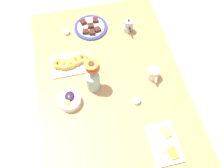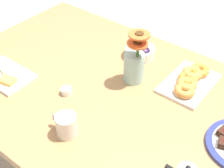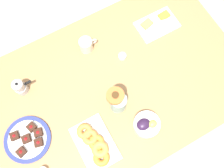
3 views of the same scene
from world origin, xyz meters
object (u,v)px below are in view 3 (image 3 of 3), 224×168
(dessert_plate, at_px, (28,139))
(cheese_platter, at_px, (157,24))
(flower_vase, at_px, (118,102))
(croissant_platter, at_px, (95,144))
(jam_cup_honey, at_px, (122,56))
(grape_bowl, at_px, (146,124))
(coffee_mug, at_px, (86,45))
(moka_pot, at_px, (20,87))
(dining_table, at_px, (112,90))

(dessert_plate, bearing_deg, cheese_platter, 14.89)
(flower_vase, bearing_deg, croissant_platter, -149.30)
(jam_cup_honey, xyz_separation_m, dessert_plate, (-0.70, -0.18, -0.00))
(grape_bowl, bearing_deg, jam_cup_honey, 77.90)
(cheese_platter, bearing_deg, coffee_mug, 171.38)
(cheese_platter, xyz_separation_m, flower_vase, (-0.48, -0.34, 0.08))
(grape_bowl, xyz_separation_m, flower_vase, (-0.08, 0.17, 0.06))
(croissant_platter, distance_m, moka_pot, 0.53)
(dining_table, height_order, croissant_platter, croissant_platter)
(coffee_mug, bearing_deg, flower_vase, -91.92)
(dining_table, xyz_separation_m, grape_bowl, (0.05, -0.29, 0.12))
(coffee_mug, bearing_deg, cheese_platter, -8.62)
(dining_table, relative_size, croissant_platter, 5.62)
(dining_table, height_order, dessert_plate, dessert_plate)
(grape_bowl, distance_m, cheese_platter, 0.65)
(cheese_platter, xyz_separation_m, jam_cup_honey, (-0.31, -0.09, 0.00))
(croissant_platter, height_order, dessert_plate, dessert_plate)
(croissant_platter, relative_size, flower_vase, 1.12)
(grape_bowl, bearing_deg, coffee_mug, 96.69)
(croissant_platter, bearing_deg, grape_bowl, -9.02)
(jam_cup_honey, distance_m, flower_vase, 0.32)
(croissant_platter, xyz_separation_m, flower_vase, (0.21, 0.13, 0.07))
(jam_cup_honey, height_order, dessert_plate, dessert_plate)
(coffee_mug, bearing_deg, jam_cup_honey, -45.06)
(jam_cup_honey, bearing_deg, grape_bowl, -102.10)
(dining_table, bearing_deg, grape_bowl, -79.77)
(cheese_platter, bearing_deg, dessert_plate, -165.11)
(cheese_platter, relative_size, flower_vase, 1.02)
(grape_bowl, relative_size, cheese_platter, 0.57)
(cheese_platter, bearing_deg, moka_pot, 179.28)
(dining_table, distance_m, dessert_plate, 0.56)
(croissant_platter, distance_m, flower_vase, 0.26)
(jam_cup_honey, bearing_deg, flower_vase, -124.61)
(flower_vase, bearing_deg, dining_table, 76.15)
(grape_bowl, xyz_separation_m, cheese_platter, (0.40, 0.52, -0.02))
(cheese_platter, relative_size, jam_cup_honey, 5.42)
(cheese_platter, height_order, flower_vase, flower_vase)
(grape_bowl, relative_size, croissant_platter, 0.52)
(croissant_platter, relative_size, jam_cup_honey, 5.93)
(dining_table, distance_m, jam_cup_honey, 0.22)
(coffee_mug, relative_size, cheese_platter, 0.44)
(dining_table, distance_m, grape_bowl, 0.32)
(grape_bowl, distance_m, dessert_plate, 0.66)
(croissant_platter, relative_size, moka_pot, 2.39)
(coffee_mug, xyz_separation_m, flower_vase, (-0.01, -0.41, 0.04))
(dessert_plate, bearing_deg, jam_cup_honey, 14.29)
(cheese_platter, xyz_separation_m, croissant_platter, (-0.70, -0.47, 0.01))
(jam_cup_honey, bearing_deg, cheese_platter, 16.22)
(dining_table, relative_size, flower_vase, 6.31)
(dining_table, bearing_deg, jam_cup_honey, 42.45)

